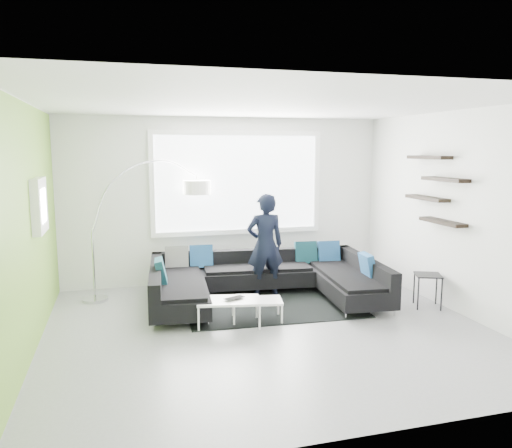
{
  "coord_description": "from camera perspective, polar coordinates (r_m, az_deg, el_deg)",
  "views": [
    {
      "loc": [
        -1.77,
        -5.82,
        2.27
      ],
      "look_at": [
        0.09,
        0.9,
        1.22
      ],
      "focal_mm": 35.0,
      "sensor_mm": 36.0,
      "label": 1
    }
  ],
  "objects": [
    {
      "name": "rug",
      "position": [
        7.47,
        1.68,
        -9.09
      ],
      "size": [
        2.58,
        1.94,
        0.01
      ],
      "primitive_type": "cube",
      "rotation": [
        0.0,
        0.0,
        -0.05
      ],
      "color": "black",
      "rests_on": "ground"
    },
    {
      "name": "ground",
      "position": [
        6.49,
        1.37,
        -11.91
      ],
      "size": [
        5.5,
        5.5,
        0.0
      ],
      "primitive_type": "plane",
      "color": "gray",
      "rests_on": "ground"
    },
    {
      "name": "sectional_sofa",
      "position": [
        7.48,
        1.02,
        -6.58
      ],
      "size": [
        3.52,
        2.37,
        0.72
      ],
      "rotation": [
        0.0,
        0.0,
        -0.09
      ],
      "color": "black",
      "rests_on": "ground"
    },
    {
      "name": "laptop",
      "position": [
        6.51,
        -2.27,
        -8.58
      ],
      "size": [
        0.42,
        0.4,
        0.02
      ],
      "primitive_type": "imported",
      "rotation": [
        0.0,
        0.0,
        0.43
      ],
      "color": "black",
      "rests_on": "coffee_table"
    },
    {
      "name": "person",
      "position": [
        7.75,
        1.05,
        -2.4
      ],
      "size": [
        0.59,
        0.4,
        1.6
      ],
      "primitive_type": "imported",
      "rotation": [
        0.0,
        0.0,
        3.13
      ],
      "color": "black",
      "rests_on": "ground"
    },
    {
      "name": "side_table",
      "position": [
        7.68,
        19.0,
        -7.22
      ],
      "size": [
        0.46,
        0.46,
        0.49
      ],
      "primitive_type": "cube",
      "rotation": [
        0.0,
        0.0,
        -0.4
      ],
      "color": "black",
      "rests_on": "ground"
    },
    {
      "name": "arc_lamp",
      "position": [
        7.78,
        -18.24,
        -0.88
      ],
      "size": [
        2.11,
        1.25,
        2.11
      ],
      "primitive_type": null,
      "rotation": [
        0.0,
        0.0,
        0.22
      ],
      "color": "white",
      "rests_on": "ground"
    },
    {
      "name": "room_shell",
      "position": [
        6.31,
        1.21,
        4.37
      ],
      "size": [
        5.54,
        5.04,
        2.82
      ],
      "color": "white",
      "rests_on": "ground"
    },
    {
      "name": "coffee_table",
      "position": [
        6.66,
        -1.5,
        -9.82
      ],
      "size": [
        1.14,
        0.79,
        0.34
      ],
      "primitive_type": "cube",
      "rotation": [
        0.0,
        0.0,
        -0.18
      ],
      "color": "silver",
      "rests_on": "ground"
    }
  ]
}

